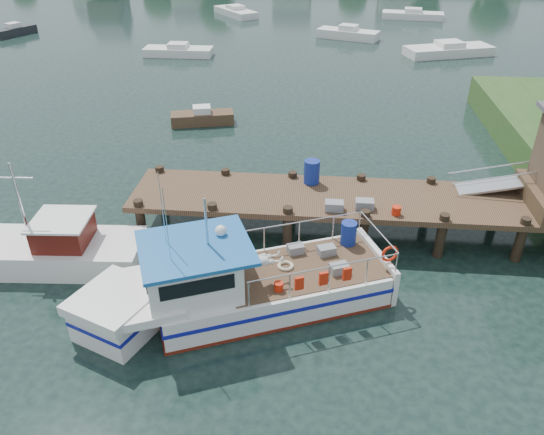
# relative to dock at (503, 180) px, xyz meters

# --- Properties ---
(ground_plane) EXTENTS (160.00, 160.00, 0.00)m
(ground_plane) POSITION_rel_dock_xyz_m (-6.51, -0.01, -2.24)
(ground_plane) COLOR black
(dock) EXTENTS (16.60, 3.00, 4.78)m
(dock) POSITION_rel_dock_xyz_m (0.00, 0.00, 0.00)
(dock) COLOR #493422
(dock) RESTS_ON ground
(lobster_boat) EXTENTS (8.94, 5.49, 4.45)m
(lobster_boat) POSITION_rel_dock_xyz_m (-8.33, -4.55, -1.43)
(lobster_boat) COLOR silver
(lobster_boat) RESTS_ON ground
(work_boat) EXTENTS (6.84, 2.45, 3.59)m
(work_boat) POSITION_rel_dock_xyz_m (-14.70, -2.93, -1.67)
(work_boat) COLOR silver
(work_boat) RESTS_ON ground
(moored_rowboat) EXTENTS (3.42, 1.86, 0.94)m
(moored_rowboat) POSITION_rel_dock_xyz_m (-12.27, 9.95, -1.89)
(moored_rowboat) COLOR #493422
(moored_rowboat) RESTS_ON ground
(moored_far) EXTENTS (6.14, 2.79, 1.01)m
(moored_far) POSITION_rel_dock_xyz_m (2.63, 40.33, -1.87)
(moored_far) COLOR silver
(moored_far) RESTS_ON ground
(moored_a) EXTENTS (5.13, 1.75, 0.94)m
(moored_a) POSITION_rel_dock_xyz_m (-17.01, 23.85, -1.89)
(moored_a) COLOR silver
(moored_a) RESTS_ON ground
(moored_b) EXTENTS (5.43, 3.44, 1.14)m
(moored_b) POSITION_rel_dock_xyz_m (-4.03, 30.86, -1.82)
(moored_b) COLOR silver
(moored_b) RESTS_ON ground
(moored_c) EXTENTS (6.98, 4.22, 1.04)m
(moored_c) POSITION_rel_dock_xyz_m (3.42, 25.90, -1.85)
(moored_c) COLOR silver
(moored_c) RESTS_ON ground
(moored_d) EXTENTS (5.18, 5.91, 1.00)m
(moored_d) POSITION_rel_dock_xyz_m (-15.16, 40.45, -1.87)
(moored_d) COLOR silver
(moored_d) RESTS_ON ground
(moored_e) EXTENTS (2.78, 3.96, 1.04)m
(moored_e) POSITION_rel_dock_xyz_m (-33.01, 29.52, -1.85)
(moored_e) COLOR black
(moored_e) RESTS_ON ground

